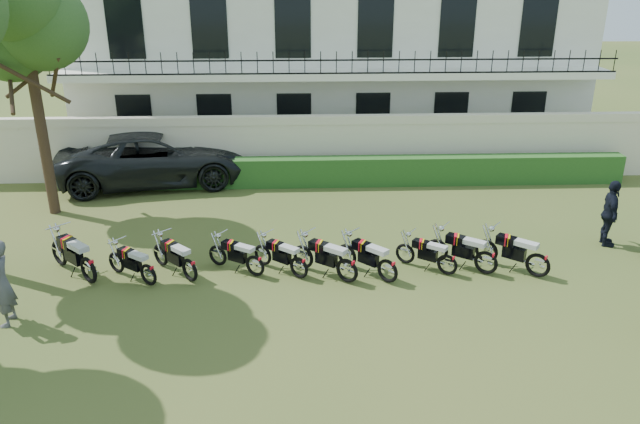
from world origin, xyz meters
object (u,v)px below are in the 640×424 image
object	(u,v)px
motorcycle_4	(299,263)
motorcycle_5	(347,265)
motorcycle_1	(148,270)
suv	(156,158)
motorcycle_2	(189,265)
officer_5	(610,213)
motorcycle_9	(539,260)
motorcycle_0	(88,264)
inspector	(1,283)
motorcycle_8	(487,257)
motorcycle_6	(388,265)
tree_west_near	(24,15)
motorcycle_7	(448,260)
motorcycle_3	(255,261)

from	to	relation	value
motorcycle_4	motorcycle_5	xyz separation A→B (m)	(1.16, -0.28, 0.05)
motorcycle_1	suv	size ratio (longest dim) A/B	0.22
motorcycle_2	officer_5	world-z (taller)	officer_5
motorcycle_5	motorcycle_9	xyz separation A→B (m)	(4.70, 0.08, 0.01)
motorcycle_0	motorcycle_9	bearing A→B (deg)	-46.62
motorcycle_9	inspector	distance (m)	12.24
inspector	motorcycle_5	bearing A→B (deg)	97.63
motorcycle_4	inspector	world-z (taller)	inspector
motorcycle_8	motorcycle_0	bearing A→B (deg)	126.71
motorcycle_6	motorcycle_8	bearing A→B (deg)	-37.36
tree_west_near	motorcycle_2	world-z (taller)	tree_west_near
motorcycle_5	inspector	size ratio (longest dim) A/B	0.82
motorcycle_1	motorcycle_5	distance (m)	4.76
motorcycle_1	motorcycle_9	world-z (taller)	motorcycle_9
suv	inspector	distance (m)	9.37
motorcycle_1	motorcycle_2	bearing A→B (deg)	-43.20
motorcycle_1	motorcycle_9	distance (m)	9.46
motorcycle_6	motorcycle_9	xyz separation A→B (m)	(3.72, 0.12, 0.02)
motorcycle_8	officer_5	bearing A→B (deg)	-30.70
officer_5	motorcycle_5	bearing A→B (deg)	118.11
motorcycle_0	officer_5	distance (m)	13.62
motorcycle_7	motorcycle_8	world-z (taller)	motorcycle_8
motorcycle_9	motorcycle_0	bearing A→B (deg)	129.56
tree_west_near	motorcycle_0	xyz separation A→B (m)	(2.47, -4.79, -5.36)
motorcycle_0	suv	xyz separation A→B (m)	(0.15, 7.53, 0.38)
motorcycle_6	motorcycle_9	bearing A→B (deg)	-43.18
motorcycle_9	suv	distance (m)	13.22
tree_west_near	motorcycle_0	world-z (taller)	tree_west_near
motorcycle_8	suv	xyz separation A→B (m)	(-9.54, 7.45, 0.43)
motorcycle_2	inspector	xyz separation A→B (m)	(-3.63, -1.74, 0.51)
tree_west_near	officer_5	size ratio (longest dim) A/B	4.26
motorcycle_1	motorcycle_3	bearing A→B (deg)	-44.76
motorcycle_0	motorcycle_5	world-z (taller)	motorcycle_0
motorcycle_2	suv	distance (m)	7.87
tree_west_near	motorcycle_1	world-z (taller)	tree_west_near
suv	motorcycle_1	bearing A→B (deg)	179.76
motorcycle_7	motorcycle_9	size ratio (longest dim) A/B	0.91
motorcycle_3	motorcycle_4	size ratio (longest dim) A/B	1.07
motorcycle_2	motorcycle_9	xyz separation A→B (m)	(8.50, -0.14, 0.04)
officer_5	motorcycle_9	bearing A→B (deg)	138.67
motorcycle_4	motorcycle_5	distance (m)	1.19
motorcycle_1	motorcycle_0	bearing A→B (deg)	120.55
motorcycle_6	motorcycle_7	xyz separation A→B (m)	(1.54, 0.34, -0.05)
motorcycle_3	motorcycle_5	size ratio (longest dim) A/B	0.94
motorcycle_5	motorcycle_9	bearing A→B (deg)	-51.08
tree_west_near	motorcycle_7	xyz separation A→B (m)	(11.19, -4.71, -5.46)
motorcycle_5	motorcycle_8	world-z (taller)	motorcycle_5
motorcycle_7	tree_west_near	bearing A→B (deg)	103.18
motorcycle_9	officer_5	distance (m)	3.21
motorcycle_5	officer_5	xyz separation A→B (m)	(7.29, 1.93, 0.44)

